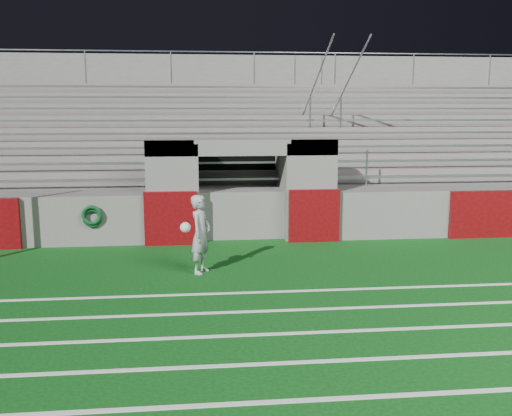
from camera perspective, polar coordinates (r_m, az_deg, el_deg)
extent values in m
plane|color=#0B4411|center=(11.58, -0.06, -6.90)|extent=(90.00, 90.00, 0.00)
cube|color=white|center=(6.98, 4.38, -18.65)|extent=(28.00, 0.09, 0.01)
cube|color=white|center=(7.86, 3.04, -15.21)|extent=(28.00, 0.09, 0.01)
cube|color=white|center=(8.77, 2.00, -12.47)|extent=(28.00, 0.09, 0.01)
cube|color=white|center=(9.69, 1.17, -10.25)|extent=(28.00, 0.09, 0.01)
cube|color=white|center=(10.63, 0.50, -8.41)|extent=(28.00, 0.09, 0.01)
cube|color=#64615E|center=(14.69, -8.48, 1.75)|extent=(1.20, 1.00, 2.60)
cube|color=#64615E|center=(14.97, 5.43, 1.96)|extent=(1.20, 1.00, 2.60)
cube|color=black|center=(16.41, -1.93, 2.52)|extent=(2.60, 0.20, 2.50)
cube|color=#64615E|center=(15.28, -5.94, 1.93)|extent=(0.10, 2.20, 2.50)
cube|color=#64615E|center=(15.45, 2.62, 2.06)|extent=(0.10, 2.20, 2.50)
cube|color=#64615E|center=(14.61, -1.48, 6.15)|extent=(4.80, 1.00, 0.40)
cube|color=#64615E|center=(18.55, -2.39, 3.05)|extent=(26.00, 8.00, 0.20)
cube|color=#64615E|center=(18.63, -2.38, 1.14)|extent=(26.00, 8.00, 1.05)
cube|color=#4F0609|center=(14.25, -8.51, -1.05)|extent=(1.30, 0.15, 1.35)
cube|color=#4F0609|center=(14.53, 5.82, -0.78)|extent=(1.30, 0.15, 1.35)
cube|color=#4F0609|center=(16.16, 22.36, -0.58)|extent=(2.20, 0.15, 1.25)
cube|color=gray|center=(15.61, -1.73, 2.96)|extent=(23.00, 0.28, 0.06)
cube|color=#64615E|center=(16.46, -1.95, 3.20)|extent=(24.00, 0.75, 0.38)
cube|color=gray|center=(16.32, -1.93, 4.59)|extent=(23.00, 0.28, 0.06)
cube|color=#64615E|center=(17.18, -2.13, 4.12)|extent=(24.00, 0.75, 0.76)
cube|color=gray|center=(17.03, -2.12, 6.09)|extent=(23.00, 0.28, 0.06)
cube|color=#64615E|center=(17.91, -2.29, 4.96)|extent=(24.00, 0.75, 1.14)
cube|color=gray|center=(17.76, -2.29, 7.47)|extent=(23.00, 0.28, 0.06)
cube|color=#64615E|center=(18.64, -2.45, 5.73)|extent=(24.00, 0.75, 1.52)
cube|color=gray|center=(18.50, -2.45, 8.74)|extent=(23.00, 0.28, 0.06)
cube|color=#64615E|center=(19.38, -2.59, 6.45)|extent=(24.00, 0.75, 1.90)
cube|color=gray|center=(19.24, -2.60, 9.91)|extent=(23.00, 0.28, 0.06)
cube|color=#64615E|center=(20.11, -2.72, 7.11)|extent=(24.00, 0.75, 2.28)
cube|color=gray|center=(20.00, -2.74, 11.00)|extent=(23.00, 0.28, 0.06)
cube|color=#64615E|center=(20.86, -2.84, 7.73)|extent=(24.00, 0.75, 2.66)
cube|color=gray|center=(20.76, -2.86, 12.00)|extent=(23.00, 0.28, 0.06)
cube|color=#64615E|center=(21.53, -2.94, 7.97)|extent=(26.00, 0.60, 5.29)
cylinder|color=#A5A8AD|center=(15.69, 7.50, 3.94)|extent=(0.05, 0.05, 1.00)
cylinder|color=#A5A8AD|center=(18.55, 5.44, 9.58)|extent=(0.05, 0.05, 1.00)
cylinder|color=#A5A8AD|center=(21.55, 3.90, 13.67)|extent=(0.05, 0.05, 1.00)
cylinder|color=#A5A8AD|center=(18.55, 5.46, 11.12)|extent=(0.05, 6.02, 3.08)
cylinder|color=#A5A8AD|center=(15.96, 11.01, 3.94)|extent=(0.05, 0.05, 1.00)
cylinder|color=#A5A8AD|center=(18.77, 8.48, 9.52)|extent=(0.05, 0.05, 1.00)
cylinder|color=#A5A8AD|center=(21.74, 6.57, 13.59)|extent=(0.05, 0.05, 1.00)
cylinder|color=#A5A8AD|center=(18.77, 8.51, 11.04)|extent=(0.05, 6.02, 3.08)
cylinder|color=#A5A8AD|center=(21.59, -16.71, 13.41)|extent=(0.05, 0.05, 1.10)
cylinder|color=#A5A8AD|center=(21.26, -8.50, 13.77)|extent=(0.05, 0.05, 1.10)
cylinder|color=#A5A8AD|center=(21.35, -0.19, 13.86)|extent=(0.05, 0.05, 1.10)
cylinder|color=#A5A8AD|center=(21.85, 7.89, 13.68)|extent=(0.05, 0.05, 1.10)
cylinder|color=#A5A8AD|center=(22.74, 15.45, 13.27)|extent=(0.05, 0.05, 1.10)
cylinder|color=#A5A8AD|center=(23.98, 22.31, 12.70)|extent=(0.05, 0.05, 1.10)
cylinder|color=#A5A8AD|center=(21.32, -2.97, 15.34)|extent=(24.00, 0.05, 0.05)
imported|color=#A3A7AC|center=(11.74, -5.55, -2.62)|extent=(0.60, 0.70, 1.63)
sphere|color=white|center=(11.59, -7.08, -1.93)|extent=(0.21, 0.21, 0.21)
torus|color=#0C3C1A|center=(14.46, -16.05, -0.98)|extent=(0.48, 0.09, 0.48)
torus|color=#0D441E|center=(14.39, -16.10, -0.69)|extent=(0.49, 0.09, 0.49)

